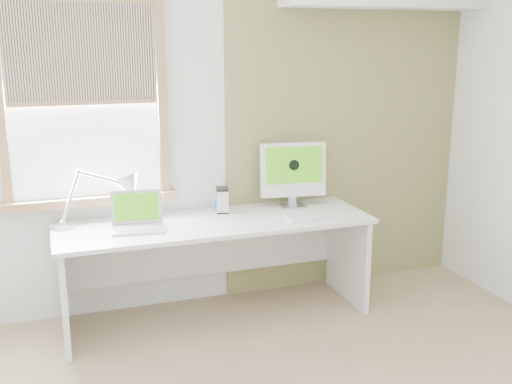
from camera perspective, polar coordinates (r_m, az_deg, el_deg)
name	(u,v)px	position (r m, az deg, el deg)	size (l,w,h in m)	color
room	(328,181)	(2.91, 6.82, 1.03)	(4.04, 3.54, 2.64)	#A2845F
accent_wall	(346,126)	(4.89, 8.48, 6.19)	(2.00, 0.02, 2.60)	olive
window	(84,103)	(4.29, -15.89, 8.05)	(1.20, 0.14, 1.42)	olive
desk	(214,244)	(4.37, -4.02, -4.95)	(2.20, 0.70, 0.73)	white
desk_lamp	(117,192)	(4.31, -12.92, -0.01)	(0.71, 0.29, 0.39)	silver
laptop	(137,219)	(4.14, -11.11, -2.54)	(0.37, 0.31, 0.24)	silver
phone_dock	(216,209)	(4.43, -3.78, -1.60)	(0.06, 0.06, 0.12)	silver
external_drive	(222,200)	(4.45, -3.20, -0.76)	(0.12, 0.16, 0.18)	silver
imac	(293,171)	(4.56, 3.51, 1.98)	(0.50, 0.19, 0.49)	silver
keyboard	(316,217)	(4.32, 5.66, -2.36)	(0.44, 0.14, 0.02)	white
mouse	(287,217)	(4.29, 2.93, -2.35)	(0.06, 0.10, 0.03)	white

